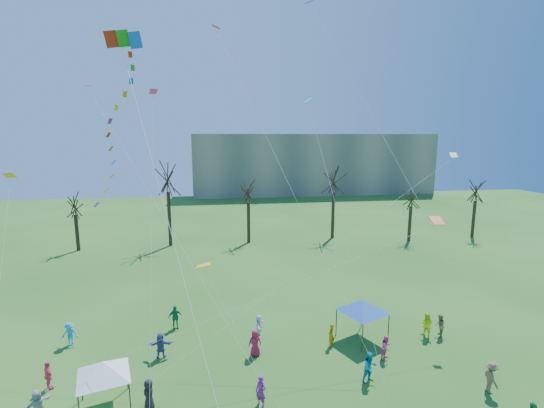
{
  "coord_description": "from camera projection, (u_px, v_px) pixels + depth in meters",
  "views": [
    {
      "loc": [
        -2.05,
        -13.36,
        14.29
      ],
      "look_at": [
        0.55,
        5.0,
        11.0
      ],
      "focal_mm": 25.0,
      "sensor_mm": 36.0,
      "label": 1
    }
  ],
  "objects": [
    {
      "name": "distant_building",
      "position": [
        313.0,
        164.0,
        97.47
      ],
      "size": [
        60.0,
        14.0,
        15.0
      ],
      "primitive_type": "cube",
      "color": "gray",
      "rests_on": "ground"
    },
    {
      "name": "bare_tree_row",
      "position": [
        242.0,
        194.0,
        50.23
      ],
      "size": [
        68.94,
        8.08,
        11.36
      ],
      "color": "black",
      "rests_on": "ground"
    },
    {
      "name": "big_box_kite",
      "position": [
        122.0,
        132.0,
        19.79
      ],
      "size": [
        3.95,
        7.26,
        21.46
      ],
      "color": "red",
      "rests_on": "ground"
    },
    {
      "name": "canopy_tent_white",
      "position": [
        103.0,
        369.0,
        19.86
      ],
      "size": [
        3.47,
        3.47,
        2.71
      ],
      "color": "#3F3F44",
      "rests_on": "ground"
    },
    {
      "name": "canopy_tent_blue",
      "position": [
        363.0,
        306.0,
        26.79
      ],
      "size": [
        3.6,
        3.6,
        2.97
      ],
      "color": "#3F3F44",
      "rests_on": "ground"
    },
    {
      "name": "festival_crowd",
      "position": [
        277.0,
        365.0,
        22.56
      ],
      "size": [
        27.13,
        14.61,
        1.86
      ],
      "color": "#B41635",
      "rests_on": "ground"
    },
    {
      "name": "small_kites_aloft",
      "position": [
        253.0,
        139.0,
        24.05
      ],
      "size": [
        28.82,
        18.47,
        33.1
      ],
      "color": "#FFAE0D",
      "rests_on": "ground"
    }
  ]
}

